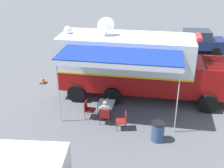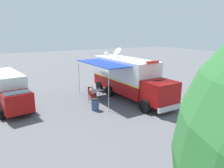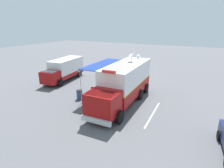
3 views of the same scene
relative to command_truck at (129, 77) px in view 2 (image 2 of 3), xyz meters
The scene contains 12 objects.
ground_plane 2.08m from the command_truck, 90.56° to the right, with size 100.00×100.00×0.00m, color #5B5B60.
lot_stripe 3.90m from the command_truck, 160.50° to the left, with size 0.12×4.80×0.01m, color silver.
command_truck is the anchor object (origin of this frame).
folding_table 3.05m from the command_truck, 28.13° to the right, with size 0.83×0.83×0.73m.
water_bottle 2.88m from the command_truck, 28.50° to the right, with size 0.07×0.07×0.22m.
folding_chair_at_table 3.74m from the command_truck, 20.11° to the right, with size 0.50×0.50×0.87m.
folding_chair_beside_table 3.80m from the command_truck, 37.75° to the right, with size 0.50×0.50×0.87m.
folding_chair_spare_by_truck 3.75m from the command_truck, ahead, with size 0.58×0.58×0.87m.
seated_responder 3.53m from the command_truck, 21.35° to the right, with size 0.67×0.56×1.25m.
trash_bin 4.51m from the command_truck, 18.73° to the left, with size 0.57×0.57×0.91m.
traffic_cone 6.30m from the command_truck, 94.97° to the right, with size 0.36×0.36×0.58m.
support_truck 10.15m from the command_truck, 16.76° to the right, with size 3.06×7.02×2.70m.
Camera 2 is at (10.59, 15.95, 5.87)m, focal length 33.66 mm.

